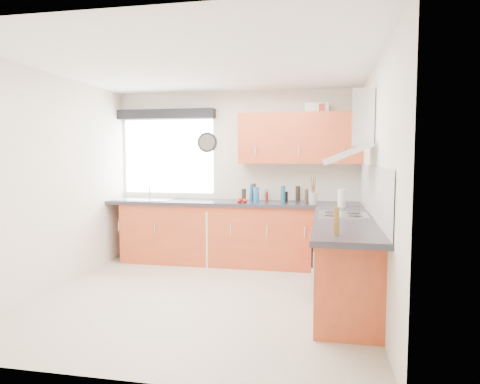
% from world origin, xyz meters
% --- Properties ---
extents(ground_plane, '(3.60, 3.60, 0.00)m').
position_xyz_m(ground_plane, '(0.00, 0.00, 0.00)').
color(ground_plane, beige).
extents(ceiling, '(3.60, 3.60, 0.02)m').
position_xyz_m(ceiling, '(0.00, 0.00, 2.50)').
color(ceiling, white).
rests_on(ceiling, wall_back).
extents(wall_back, '(3.60, 0.02, 2.50)m').
position_xyz_m(wall_back, '(0.00, 1.80, 1.25)').
color(wall_back, silver).
rests_on(wall_back, ground_plane).
extents(wall_front, '(3.60, 0.02, 2.50)m').
position_xyz_m(wall_front, '(0.00, -1.80, 1.25)').
color(wall_front, silver).
rests_on(wall_front, ground_plane).
extents(wall_left, '(0.02, 3.60, 2.50)m').
position_xyz_m(wall_left, '(-1.80, 0.00, 1.25)').
color(wall_left, silver).
rests_on(wall_left, ground_plane).
extents(wall_right, '(0.02, 3.60, 2.50)m').
position_xyz_m(wall_right, '(1.80, 0.00, 1.25)').
color(wall_right, silver).
rests_on(wall_right, ground_plane).
extents(window, '(1.40, 0.02, 1.10)m').
position_xyz_m(window, '(-1.05, 1.79, 1.55)').
color(window, silver).
rests_on(window, wall_back).
extents(window_blind, '(1.50, 0.18, 0.14)m').
position_xyz_m(window_blind, '(-1.05, 1.70, 2.18)').
color(window_blind, black).
rests_on(window_blind, wall_back).
extents(splashback, '(0.01, 3.00, 0.54)m').
position_xyz_m(splashback, '(1.79, 0.30, 1.18)').
color(splashback, white).
rests_on(splashback, wall_right).
extents(base_cab_back, '(3.00, 0.58, 0.86)m').
position_xyz_m(base_cab_back, '(-0.10, 1.51, 0.43)').
color(base_cab_back, '#B04220').
rests_on(base_cab_back, ground_plane).
extents(base_cab_corner, '(0.60, 0.60, 0.86)m').
position_xyz_m(base_cab_corner, '(1.50, 1.50, 0.43)').
color(base_cab_corner, '#B04220').
rests_on(base_cab_corner, ground_plane).
extents(base_cab_right, '(0.58, 2.10, 0.86)m').
position_xyz_m(base_cab_right, '(1.51, 0.15, 0.43)').
color(base_cab_right, '#B04220').
rests_on(base_cab_right, ground_plane).
extents(worktop_back, '(3.60, 0.62, 0.05)m').
position_xyz_m(worktop_back, '(0.00, 1.50, 0.89)').
color(worktop_back, '#24232A').
rests_on(worktop_back, base_cab_back).
extents(worktop_right, '(0.62, 2.42, 0.05)m').
position_xyz_m(worktop_right, '(1.50, 0.00, 0.89)').
color(worktop_right, '#24232A').
rests_on(worktop_right, base_cab_right).
extents(sink, '(0.84, 0.46, 0.10)m').
position_xyz_m(sink, '(-1.33, 1.50, 0.95)').
color(sink, silver).
rests_on(sink, worktop_back).
extents(oven, '(0.56, 0.58, 0.85)m').
position_xyz_m(oven, '(1.50, 0.30, 0.42)').
color(oven, black).
rests_on(oven, ground_plane).
extents(hob_plate, '(0.52, 0.52, 0.01)m').
position_xyz_m(hob_plate, '(1.50, 0.30, 0.92)').
color(hob_plate, silver).
rests_on(hob_plate, worktop_right).
extents(extractor_hood, '(0.52, 0.78, 0.66)m').
position_xyz_m(extractor_hood, '(1.60, 0.30, 1.77)').
color(extractor_hood, silver).
rests_on(extractor_hood, wall_right).
extents(upper_cabinets, '(1.70, 0.35, 0.70)m').
position_xyz_m(upper_cabinets, '(0.95, 1.62, 1.80)').
color(upper_cabinets, '#B04220').
rests_on(upper_cabinets, wall_back).
extents(washing_machine, '(0.62, 0.61, 0.79)m').
position_xyz_m(washing_machine, '(-0.50, 1.52, 0.39)').
color(washing_machine, silver).
rests_on(washing_machine, ground_plane).
extents(wall_clock, '(0.30, 0.04, 0.30)m').
position_xyz_m(wall_clock, '(-0.44, 1.78, 1.76)').
color(wall_clock, black).
rests_on(wall_clock, wall_back).
extents(casserole, '(0.36, 0.28, 0.14)m').
position_xyz_m(casserole, '(1.16, 1.72, 2.22)').
color(casserole, silver).
rests_on(casserole, upper_cabinets).
extents(storage_box, '(0.27, 0.23, 0.12)m').
position_xyz_m(storage_box, '(1.15, 1.72, 2.21)').
color(storage_box, '#B8292D').
rests_on(storage_box, upper_cabinets).
extents(utensil_pot, '(0.13, 0.13, 0.15)m').
position_xyz_m(utensil_pot, '(1.15, 1.35, 0.99)').
color(utensil_pot, gray).
rests_on(utensil_pot, worktop_back).
extents(kitchen_roll, '(0.11, 0.11, 0.23)m').
position_xyz_m(kitchen_roll, '(1.51, 1.05, 1.02)').
color(kitchen_roll, silver).
rests_on(kitchen_roll, worktop_right).
extents(tomato_cluster, '(0.18, 0.18, 0.06)m').
position_xyz_m(tomato_cluster, '(0.18, 1.30, 0.94)').
color(tomato_cluster, '#AE0808').
rests_on(tomato_cluster, worktop_back).
extents(jar_0, '(0.05, 0.05, 0.14)m').
position_xyz_m(jar_0, '(0.77, 1.60, 0.98)').
color(jar_0, black).
rests_on(jar_0, worktop_back).
extents(jar_1, '(0.04, 0.04, 0.14)m').
position_xyz_m(jar_1, '(0.50, 1.55, 0.98)').
color(jar_1, maroon).
rests_on(jar_1, worktop_back).
extents(jar_2, '(0.05, 0.05, 0.19)m').
position_xyz_m(jar_2, '(1.06, 1.48, 1.00)').
color(jar_2, '#412E24').
rests_on(jar_2, worktop_back).
extents(jar_3, '(0.07, 0.07, 0.22)m').
position_xyz_m(jar_3, '(0.93, 1.68, 1.02)').
color(jar_3, black).
rests_on(jar_3, worktop_back).
extents(jar_4, '(0.07, 0.07, 0.22)m').
position_xyz_m(jar_4, '(0.37, 1.39, 1.02)').
color(jar_4, '#1B5984').
rests_on(jar_4, worktop_back).
extents(jar_5, '(0.04, 0.04, 0.22)m').
position_xyz_m(jar_5, '(0.72, 1.54, 1.02)').
color(jar_5, '#143A15').
rests_on(jar_5, worktop_back).
extents(jar_6, '(0.06, 0.06, 0.12)m').
position_xyz_m(jar_6, '(0.36, 1.54, 0.97)').
color(jar_6, '#A69E8D').
rests_on(jar_6, worktop_back).
extents(jar_7, '(0.07, 0.07, 0.18)m').
position_xyz_m(jar_7, '(0.17, 1.50, 1.00)').
color(jar_7, black).
rests_on(jar_7, worktop_back).
extents(jar_8, '(0.06, 0.06, 0.25)m').
position_xyz_m(jar_8, '(0.31, 1.56, 1.04)').
color(jar_8, '#33261C').
rests_on(jar_8, worktop_back).
extents(jar_9, '(0.04, 0.04, 0.25)m').
position_xyz_m(jar_9, '(0.29, 1.46, 1.03)').
color(jar_9, '#1D4D8B').
rests_on(jar_9, worktop_back).
extents(jar_10, '(0.06, 0.06, 0.24)m').
position_xyz_m(jar_10, '(0.74, 1.39, 1.03)').
color(jar_10, navy).
rests_on(jar_10, worktop_back).
extents(jar_11, '(0.06, 0.06, 0.16)m').
position_xyz_m(jar_11, '(0.47, 1.68, 0.99)').
color(jar_11, gray).
rests_on(jar_11, worktop_back).
extents(bottle_0, '(0.05, 0.05, 0.23)m').
position_xyz_m(bottle_0, '(1.39, -0.90, 1.02)').
color(bottle_0, brown).
rests_on(bottle_0, worktop_right).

